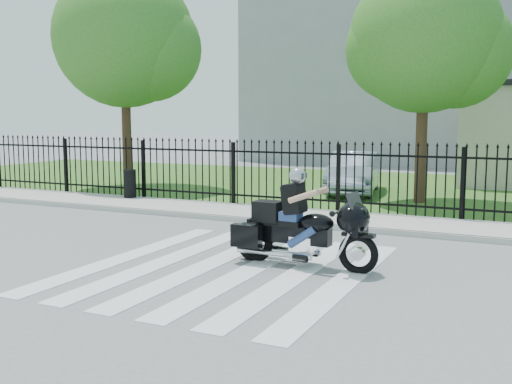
% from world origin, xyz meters
% --- Properties ---
extents(ground, '(120.00, 120.00, 0.00)m').
position_xyz_m(ground, '(0.00, 0.00, 0.00)').
color(ground, slate).
rests_on(ground, ground).
extents(crosswalk, '(5.00, 5.50, 0.01)m').
position_xyz_m(crosswalk, '(0.00, 0.00, 0.01)').
color(crosswalk, silver).
rests_on(crosswalk, ground).
extents(sidewalk, '(40.00, 2.00, 0.12)m').
position_xyz_m(sidewalk, '(0.00, 5.00, 0.06)').
color(sidewalk, '#ADAAA3').
rests_on(sidewalk, ground).
extents(curb, '(40.00, 0.12, 0.12)m').
position_xyz_m(curb, '(0.00, 4.00, 0.06)').
color(curb, '#ADAAA3').
rests_on(curb, ground).
extents(grass_strip, '(40.00, 12.00, 0.02)m').
position_xyz_m(grass_strip, '(0.00, 12.00, 0.01)').
color(grass_strip, '#366121').
rests_on(grass_strip, ground).
extents(iron_fence, '(26.00, 0.04, 1.80)m').
position_xyz_m(iron_fence, '(0.00, 6.00, 0.90)').
color(iron_fence, black).
rests_on(iron_fence, ground).
extents(tree_left, '(4.80, 4.80, 7.58)m').
position_xyz_m(tree_left, '(-8.50, 8.50, 5.17)').
color(tree_left, '#382316').
rests_on(tree_left, ground).
extents(tree_mid, '(4.20, 4.20, 6.78)m').
position_xyz_m(tree_mid, '(1.50, 9.00, 4.67)').
color(tree_mid, '#382316').
rests_on(tree_mid, ground).
extents(building_tall, '(15.00, 10.00, 12.00)m').
position_xyz_m(building_tall, '(-3.00, 26.00, 6.00)').
color(building_tall, '#96989E').
rests_on(building_tall, ground).
extents(motorcycle_rider, '(2.58, 0.83, 1.70)m').
position_xyz_m(motorcycle_rider, '(1.02, 0.69, 0.70)').
color(motorcycle_rider, black).
rests_on(motorcycle_rider, ground).
extents(parked_car, '(2.12, 4.27, 1.35)m').
position_xyz_m(parked_car, '(-0.82, 10.25, 0.69)').
color(parked_car, '#94A1BA').
rests_on(parked_car, grass_strip).
extents(litter_bin, '(0.48, 0.48, 0.82)m').
position_xyz_m(litter_bin, '(-6.28, 5.70, 0.53)').
color(litter_bin, black).
rests_on(litter_bin, sidewalk).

